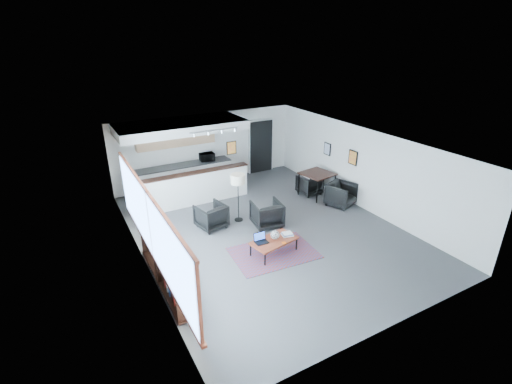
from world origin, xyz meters
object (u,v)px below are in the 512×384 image
dining_chair_near (341,195)px  dining_table (317,175)px  book_stack (287,234)px  armchair_right (267,213)px  laptop (261,239)px  floor_lamp (238,181)px  coffee_table (274,241)px  dining_chair_far (309,185)px  microwave (207,156)px  armchair_left (211,215)px  ceramic_pot (275,235)px

dining_chair_near → dining_table: bearing=80.2°
book_stack → armchair_right: size_ratio=0.39×
laptop → book_stack: size_ratio=1.02×
armchair_right → dining_chair_near: (2.87, 0.04, -0.06)m
laptop → book_stack: laptop is taller
floor_lamp → dining_table: floor_lamp is taller
armchair_right → book_stack: bearing=90.6°
book_stack → dining_table: size_ratio=0.29×
laptop → armchair_right: bearing=55.1°
coffee_table → dining_chair_far: (3.13, 2.71, -0.05)m
dining_chair_far → microwave: 3.89m
armchair_left → dining_chair_far: armchair_left is taller
ceramic_pot → floor_lamp: bearing=90.9°
dining_chair_far → armchair_right: bearing=24.9°
coffee_table → dining_chair_far: dining_chair_far is taller
coffee_table → armchair_right: armchair_right is taller
armchair_left → microwave: size_ratio=1.53×
laptop → coffee_table: bearing=-15.0°
coffee_table → floor_lamp: size_ratio=0.87×
dining_table → ceramic_pot: bearing=-142.9°
laptop → microwave: (0.67, 5.19, 0.65)m
armchair_right → dining_table: armchair_right is taller
floor_lamp → armchair_left: bearing=-179.5°
armchair_left → dining_table: dining_table is taller
laptop → armchair_left: size_ratio=0.42×
ceramic_pot → dining_chair_far: size_ratio=0.37×
coffee_table → dining_chair_near: (3.46, 1.42, -0.00)m
coffee_table → microwave: bearing=75.1°
coffee_table → armchair_right: size_ratio=1.55×
floor_lamp → dining_chair_near: 3.63m
coffee_table → book_stack: size_ratio=3.98×
microwave → ceramic_pot: bearing=-89.8°
armchair_left → dining_table: size_ratio=0.70×
ceramic_pot → floor_lamp: size_ratio=0.15×
microwave → dining_table: bearing=-41.0°
armchair_left → dining_chair_near: 4.39m
ceramic_pot → dining_chair_far: bearing=41.0°
floor_lamp → ceramic_pot: bearing=-89.1°
coffee_table → dining_chair_far: 4.14m
ceramic_pot → armchair_left: bearing=114.4°
book_stack → dining_chair_far: dining_chair_far is taller
laptop → armchair_left: 2.06m
armchair_right → floor_lamp: 1.28m
laptop → book_stack: bearing=-3.9°
microwave → dining_chair_near: bearing=-47.8°
dining_table → laptop: bearing=-146.8°
dining_chair_near → microwave: (-3.14, 3.87, 0.75)m
laptop → dining_table: (3.59, 2.35, 0.30)m
coffee_table → dining_table: dining_table is taller
coffee_table → armchair_right: bearing=55.2°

